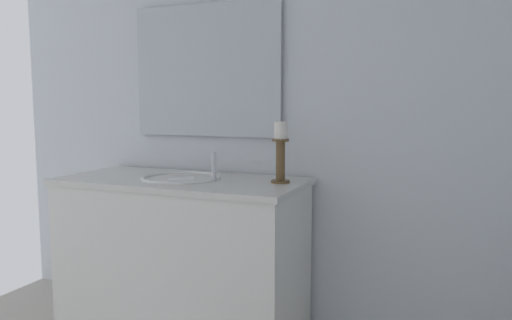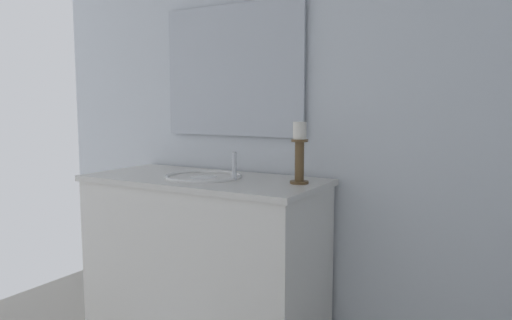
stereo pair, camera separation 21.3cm
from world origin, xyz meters
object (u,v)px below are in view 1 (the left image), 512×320
at_px(vanity_cabinet, 182,256).
at_px(candle_holder_tall, 281,151).
at_px(mirror, 206,71).
at_px(sink_basin, 181,186).

distance_m(vanity_cabinet, candle_holder_tall, 0.76).
bearing_deg(mirror, candle_holder_tall, 67.60).
height_order(sink_basin, mirror, mirror).
xyz_separation_m(vanity_cabinet, mirror, (-0.28, 0.00, 0.96)).
bearing_deg(sink_basin, mirror, -179.80).
distance_m(mirror, candle_holder_tall, 0.69).
distance_m(vanity_cabinet, sink_basin, 0.37).
xyz_separation_m(sink_basin, candle_holder_tall, (-0.07, 0.51, 0.19)).
bearing_deg(vanity_cabinet, candle_holder_tall, 97.66).
bearing_deg(sink_basin, candle_holder_tall, 97.67).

